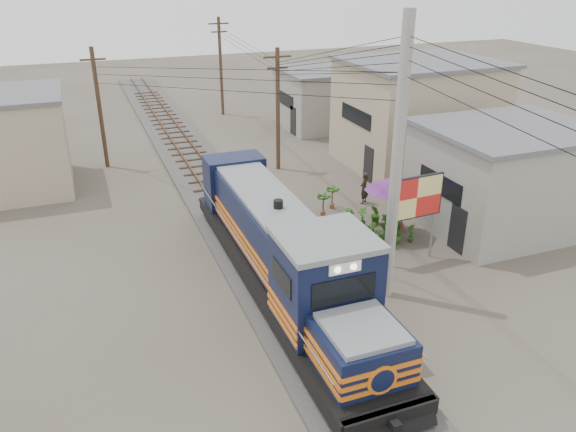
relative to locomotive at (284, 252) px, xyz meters
name	(u,v)px	position (x,y,z in m)	size (l,w,h in m)	color
ground	(293,306)	(0.00, -0.94, -1.68)	(120.00, 120.00, 0.00)	#473F35
ballast	(222,202)	(0.00, 9.06, -1.60)	(3.60, 70.00, 0.16)	#595651
track	(222,199)	(0.00, 9.06, -1.42)	(1.15, 70.00, 0.12)	#51331E
locomotive	(284,252)	(0.00, 0.00, 0.00)	(2.84, 15.47, 3.83)	black
utility_pole_main	(397,166)	(3.50, -1.44, 3.32)	(0.40, 0.40, 10.00)	#9E9B93
wooden_pole_mid	(278,108)	(4.50, 13.06, 1.99)	(1.60, 0.24, 7.00)	#4C3826
wooden_pole_far	(221,65)	(4.80, 27.06, 2.25)	(1.60, 0.24, 7.50)	#4C3826
wooden_pole_left	(99,106)	(-5.00, 17.06, 1.99)	(1.60, 0.24, 7.00)	#4C3826
power_lines	(219,56)	(-0.14, 7.55, 5.88)	(9.65, 19.00, 3.30)	black
shophouse_front	(505,177)	(11.50, 2.06, 0.68)	(7.35, 6.30, 4.70)	gray
shophouse_mid	(417,113)	(12.50, 11.06, 1.43)	(8.40, 7.35, 6.20)	tan
shophouse_back	(324,97)	(11.00, 21.06, 0.42)	(6.30, 6.30, 4.20)	gray
shophouse_left	(5,143)	(-10.00, 15.06, 0.93)	(6.30, 6.30, 5.20)	tan
billboard	(416,200)	(5.68, 0.40, 1.07)	(2.41, 0.28, 3.72)	#99999E
market_umbrella	(393,184)	(6.15, 2.89, 0.76)	(3.34, 3.34, 2.77)	black
vendor	(364,188)	(6.78, 6.57, -0.86)	(0.60, 0.40, 1.65)	black
plant_nursery	(373,228)	(5.28, 2.85, -1.21)	(3.32, 3.08, 1.07)	#2A5A19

